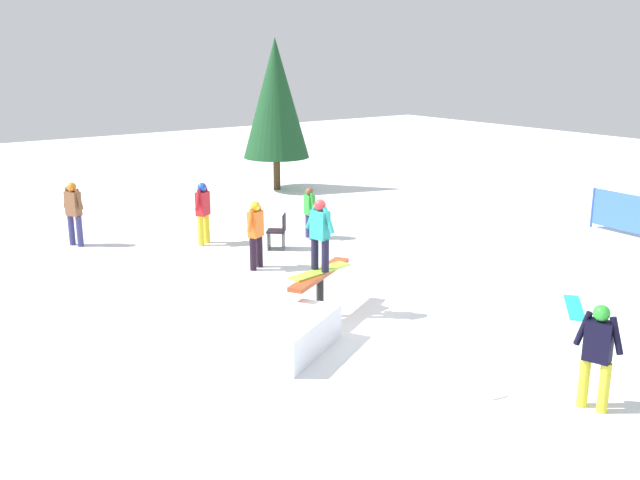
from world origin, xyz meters
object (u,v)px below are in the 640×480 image
(pine_tree_far, at_px, (276,99))
(main_rider_on_rail, at_px, (320,237))
(bystander_brown, at_px, (74,210))
(rail_feature, at_px, (320,279))
(loose_snowboard_cyan, at_px, (574,307))
(bystander_black, at_px, (597,352))
(bystander_orange, at_px, (256,231))
(bystander_green, at_px, (310,210))
(folding_chair, at_px, (278,233))
(bystander_red, at_px, (203,210))
(loose_snowboard_white, at_px, (470,378))

(pine_tree_far, bearing_deg, main_rider_on_rail, -118.98)
(bystander_brown, distance_m, pine_tree_far, 9.01)
(rail_feature, xyz_separation_m, loose_snowboard_cyan, (4.16, -2.51, -0.69))
(bystander_black, xyz_separation_m, loose_snowboard_cyan, (3.21, 2.52, -0.83))
(main_rider_on_rail, bearing_deg, bystander_brown, 94.22)
(rail_feature, distance_m, bystander_orange, 3.28)
(bystander_orange, height_order, bystander_green, bystander_orange)
(bystander_green, height_order, folding_chair, bystander_green)
(bystander_red, height_order, pine_tree_far, pine_tree_far)
(loose_snowboard_cyan, xyz_separation_m, pine_tree_far, (1.84, 13.35, 3.13))
(bystander_black, bearing_deg, pine_tree_far, 145.03)
(bystander_brown, bearing_deg, pine_tree_far, -93.06)
(main_rider_on_rail, xyz_separation_m, loose_snowboard_white, (0.29, -3.43, -1.50))
(bystander_black, xyz_separation_m, pine_tree_far, (5.06, 15.87, 2.30))
(bystander_black, bearing_deg, bystander_red, 164.60)
(main_rider_on_rail, xyz_separation_m, pine_tree_far, (6.01, 10.84, 1.63))
(folding_chair, height_order, pine_tree_far, pine_tree_far)
(bystander_orange, height_order, bystander_brown, bystander_brown)
(main_rider_on_rail, bearing_deg, bystander_red, 73.04)
(rail_feature, height_order, bystander_orange, bystander_orange)
(bystander_black, height_order, folding_chair, bystander_black)
(rail_feature, xyz_separation_m, loose_snowboard_white, (0.29, -3.43, -0.69))
(loose_snowboard_white, height_order, pine_tree_far, pine_tree_far)
(main_rider_on_rail, xyz_separation_m, bystander_orange, (0.58, 3.22, -0.65))
(main_rider_on_rail, bearing_deg, pine_tree_far, 49.87)
(bystander_brown, bearing_deg, bystander_green, -144.34)
(bystander_red, bearing_deg, loose_snowboard_white, 56.36)
(bystander_red, relative_size, bystander_green, 1.17)
(loose_snowboard_cyan, bearing_deg, bystander_brown, 81.55)
(bystander_green, bearing_deg, main_rider_on_rail, 157.38)
(main_rider_on_rail, height_order, folding_chair, main_rider_on_rail)
(bystander_red, relative_size, pine_tree_far, 0.30)
(bystander_green, bearing_deg, rail_feature, 157.38)
(bystander_orange, distance_m, loose_snowboard_cyan, 6.81)
(bystander_orange, xyz_separation_m, loose_snowboard_cyan, (3.58, -5.73, -0.85))
(rail_feature, relative_size, bystander_red, 1.23)
(loose_snowboard_white, bearing_deg, bystander_red, 9.40)
(bystander_red, bearing_deg, bystander_brown, -65.04)
(pine_tree_far, bearing_deg, bystander_orange, -125.46)
(pine_tree_far, bearing_deg, loose_snowboard_white, -111.83)
(loose_snowboard_white, relative_size, pine_tree_far, 0.27)
(main_rider_on_rail, distance_m, bystander_green, 5.65)
(bystander_red, distance_m, bystander_brown, 3.18)
(bystander_red, xyz_separation_m, bystander_brown, (-2.66, 1.75, 0.02))
(bystander_red, bearing_deg, folding_chair, 97.95)
(bystander_orange, bearing_deg, loose_snowboard_cyan, -85.43)
(bystander_green, height_order, bystander_brown, bystander_brown)
(bystander_orange, distance_m, bystander_red, 2.57)
(bystander_black, bearing_deg, folding_chair, 157.20)
(bystander_green, distance_m, folding_chair, 1.33)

